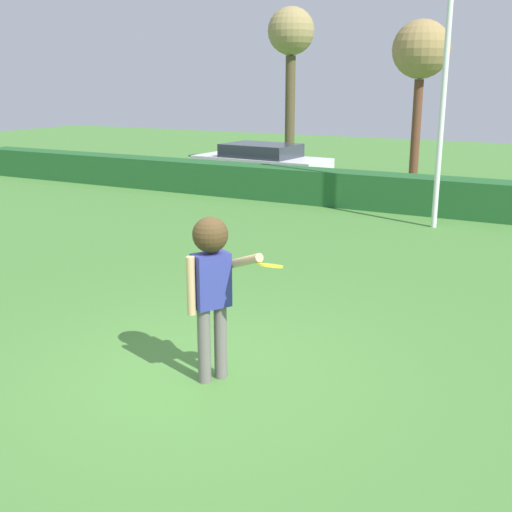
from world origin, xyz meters
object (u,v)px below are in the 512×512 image
(lamppost, at_px, (446,57))
(bare_elm_tree, at_px, (291,39))
(person, at_px, (211,276))
(parked_car_white, at_px, (261,162))
(frisbee, at_px, (270,265))
(birch_tree, at_px, (421,53))

(lamppost, bearing_deg, bare_elm_tree, 132.86)
(person, xyz_separation_m, parked_car_white, (-5.80, 12.25, -0.49))
(frisbee, xyz_separation_m, parked_car_white, (-6.50, 12.29, -0.71))
(lamppost, xyz_separation_m, birch_tree, (-1.91, 5.50, 0.29))
(person, bearing_deg, bare_elm_tree, 112.40)
(person, bearing_deg, parked_car_white, 115.33)
(birch_tree, bearing_deg, person, -83.85)
(frisbee, bearing_deg, person, 176.33)
(bare_elm_tree, bearing_deg, frisbee, -65.57)
(birch_tree, bearing_deg, lamppost, -70.83)
(frisbee, relative_size, parked_car_white, 0.06)
(frisbee, bearing_deg, lamppost, 92.12)
(lamppost, height_order, bare_elm_tree, lamppost)
(parked_car_white, height_order, bare_elm_tree, bare_elm_tree)
(lamppost, distance_m, bare_elm_tree, 10.52)
(bare_elm_tree, xyz_separation_m, birch_tree, (5.21, -2.18, -0.64))
(person, distance_m, parked_car_white, 13.56)
(frisbee, height_order, lamppost, lamppost)
(person, distance_m, lamppost, 9.01)
(frisbee, relative_size, bare_elm_tree, 0.04)
(parked_car_white, distance_m, birch_tree, 5.68)
(birch_tree, bearing_deg, parked_car_white, -155.79)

